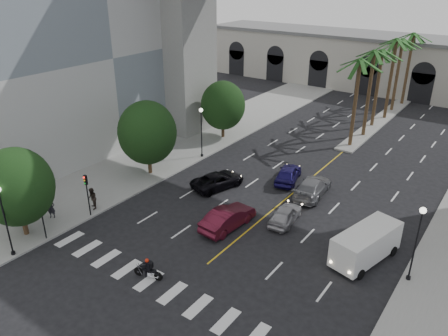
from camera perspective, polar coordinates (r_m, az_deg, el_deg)
ground at (r=28.70m, az=-4.71°, el=-14.37°), size 140.00×140.00×0.00m
sidewalk_left at (r=47.07m, az=-7.09°, el=2.06°), size 8.00×100.00×0.15m
median at (r=59.48m, az=19.49°, el=5.71°), size 2.00×24.00×0.20m
building_left at (r=51.26m, az=-20.43°, el=14.56°), size 16.50×32.50×20.60m
pier_building at (r=74.54m, az=23.96°, el=12.00°), size 71.00×10.50×8.50m
palm_a at (r=47.96m, az=17.36°, el=12.87°), size 3.20×3.20×10.30m
palm_b at (r=51.64m, az=19.03°, el=13.75°), size 3.20×3.20×10.60m
palm_c at (r=55.58m, az=19.96°, el=13.83°), size 3.20×3.20×10.10m
palm_d at (r=59.20m, az=21.57°, el=14.91°), size 3.20×3.20×10.90m
palm_e at (r=63.16m, az=22.29°, el=14.90°), size 3.20×3.20×10.40m
palm_f at (r=66.92m, az=23.49°, el=15.41°), size 3.20×3.20×10.70m
street_tree_near at (r=33.99m, az=-25.49°, el=-2.25°), size 5.20×5.20×6.89m
street_tree_mid at (r=40.94m, az=-9.99°, el=4.57°), size 5.44×5.44×7.21m
street_tree_far at (r=49.71m, az=-0.14°, el=8.18°), size 5.04×5.04×6.68m
lamp_post_left_near at (r=32.26m, az=-26.79°, el=-5.58°), size 0.40×0.40×5.35m
lamp_post_left_far at (r=44.45m, az=-2.97°, el=5.19°), size 0.40×0.40×5.35m
lamp_post_right at (r=29.05m, az=23.90°, el=-8.38°), size 0.40×0.40×5.35m
traffic_signal_near at (r=33.50m, az=-22.82°, el=-5.06°), size 0.25×0.18×3.65m
traffic_signal_far at (r=35.39m, az=-17.48°, el=-2.58°), size 0.25×0.18×3.65m
motorcycle_rider at (r=28.75m, az=-9.80°, el=-12.93°), size 2.00×0.70×1.47m
car_a at (r=34.27m, az=7.99°, el=-6.01°), size 2.08×4.18×1.37m
car_b at (r=33.22m, az=0.50°, el=-6.54°), size 2.12×5.11×1.65m
car_c at (r=39.16m, az=-0.80°, el=-1.60°), size 3.65×5.45×1.39m
car_d at (r=38.52m, az=11.47°, el=-2.46°), size 2.77×5.58×1.56m
car_e at (r=40.64m, az=8.37°, el=-0.73°), size 2.94×4.87×1.55m
cargo_van at (r=30.97m, az=18.02°, el=-9.41°), size 3.34×5.83×2.34m
pedestrian_a at (r=36.73m, az=-21.65°, el=-4.87°), size 0.74×0.69×1.69m
pedestrian_b at (r=36.90m, az=-16.85°, el=-3.86°), size 1.12×1.06×1.83m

